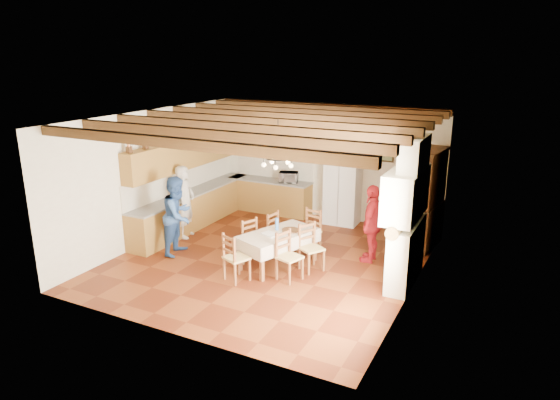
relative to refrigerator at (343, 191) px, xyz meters
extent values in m
cube|color=#541F0C|center=(-0.55, -2.96, -0.84)|extent=(6.00, 6.50, 0.02)
cube|color=white|center=(-0.55, -2.96, 2.18)|extent=(6.00, 6.50, 0.02)
cube|color=beige|center=(-0.55, 0.30, 0.67)|extent=(6.00, 0.02, 3.00)
cube|color=beige|center=(-0.55, -6.22, 0.67)|extent=(6.00, 0.02, 3.00)
cube|color=beige|center=(-3.56, -2.96, 0.67)|extent=(0.02, 6.50, 3.00)
cube|color=beige|center=(2.46, -2.96, 0.67)|extent=(0.02, 6.50, 3.00)
cube|color=brown|center=(-3.25, -1.91, -0.40)|extent=(0.60, 4.30, 0.86)
cube|color=brown|center=(-2.10, -0.01, -0.40)|extent=(2.30, 0.60, 0.86)
cube|color=slate|center=(-3.25, -1.91, 0.05)|extent=(0.62, 4.30, 0.04)
cube|color=slate|center=(-2.10, -0.01, 0.05)|extent=(2.34, 0.62, 0.04)
cube|color=white|center=(-3.54, -1.91, 0.37)|extent=(0.03, 4.30, 0.60)
cube|color=white|center=(-2.10, 0.28, 0.37)|extent=(2.30, 0.03, 0.60)
cube|color=brown|center=(-3.38, -1.91, 1.02)|extent=(0.35, 4.20, 0.70)
cube|color=#2F2412|center=(1.00, 0.27, 1.02)|extent=(0.34, 0.03, 0.42)
cube|color=white|center=(0.00, 0.00, 0.00)|extent=(0.85, 0.70, 1.67)
cube|color=beige|center=(-0.25, -3.14, -0.14)|extent=(1.35, 1.82, 0.05)
cube|color=brown|center=(-0.82, -3.71, -0.50)|extent=(0.09, 0.09, 0.67)
cube|color=brown|center=(-0.19, -3.94, -0.50)|extent=(0.09, 0.09, 0.67)
cube|color=brown|center=(-0.31, -2.35, -0.50)|extent=(0.09, 0.09, 0.67)
cube|color=brown|center=(0.32, -2.58, -0.50)|extent=(0.09, 0.09, 0.67)
torus|color=black|center=(-0.25, -3.14, 1.42)|extent=(0.47, 0.47, 0.03)
imported|color=beige|center=(-2.96, -2.61, 0.03)|extent=(0.57, 0.72, 1.72)
imported|color=#2D5192|center=(-2.47, -3.51, 0.02)|extent=(0.75, 0.91, 1.72)
imported|color=#AF191F|center=(1.37, -2.04, -0.01)|extent=(0.41, 0.97, 1.65)
imported|color=silver|center=(-1.53, -0.01, 0.20)|extent=(0.57, 0.47, 0.27)
imported|color=#3D1B0D|center=(0.12, 0.00, 0.98)|extent=(0.30, 0.30, 0.28)
camera|label=1|loc=(4.06, -11.59, 3.38)|focal=32.00mm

